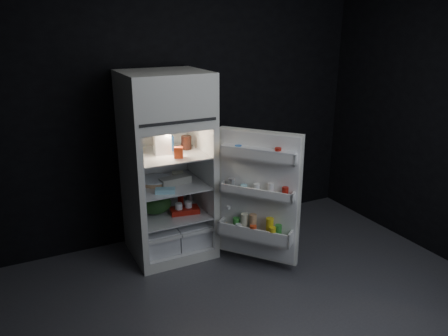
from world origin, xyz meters
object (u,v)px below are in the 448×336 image
refrigerator (166,160)px  fridge_door (258,199)px  yogurt_tray (185,210)px  milk_jug (162,141)px  egg_carton (175,180)px

refrigerator → fridge_door: 0.95m
fridge_door → yogurt_tray: 0.78m
milk_jug → egg_carton: (0.10, -0.05, -0.38)m
refrigerator → egg_carton: refrigerator is taller
refrigerator → milk_jug: refrigerator is taller
yogurt_tray → egg_carton: bearing=163.1°
refrigerator → yogurt_tray: 0.53m
fridge_door → egg_carton: size_ratio=4.10×
egg_carton → yogurt_tray: 0.32m
fridge_door → milk_jug: (-0.66, 0.64, 0.46)m
egg_carton → yogurt_tray: bearing=-33.5°
refrigerator → milk_jug: 0.20m
milk_jug → yogurt_tray: milk_jug is taller
egg_carton → refrigerator: bearing=118.8°
yogurt_tray → milk_jug: bearing=162.6°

